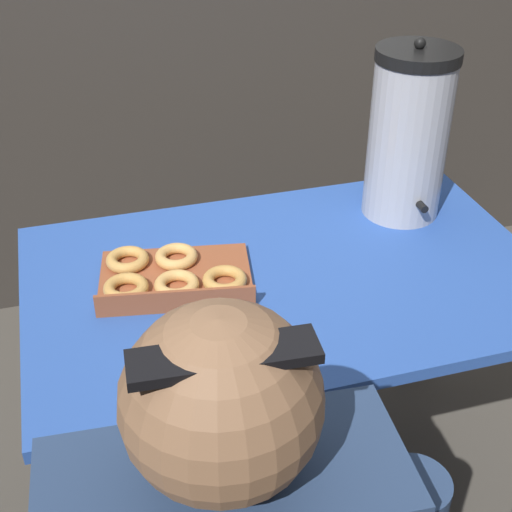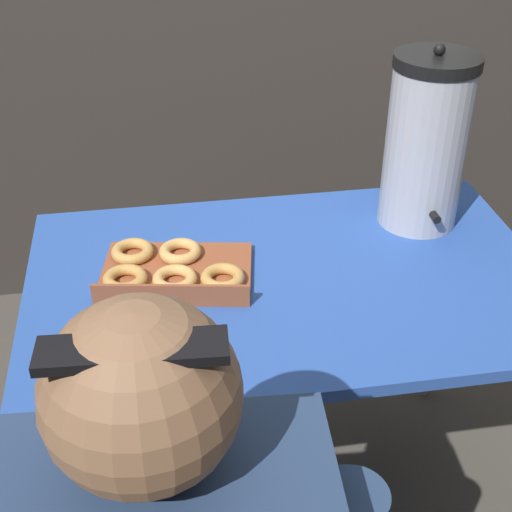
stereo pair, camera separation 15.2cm
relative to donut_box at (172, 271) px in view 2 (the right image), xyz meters
The scene contains 5 objects.
ground_plane 0.80m from the donut_box, ahead, with size 12.00×12.00×0.00m, color #4C473F.
folding_table 0.27m from the donut_box, ahead, with size 1.15×0.73×0.74m.
donut_box is the anchor object (origin of this frame).
coffee_urn 0.66m from the donut_box, 14.17° to the left, with size 0.20×0.22×0.44m.
cell_phone 0.29m from the donut_box, 103.14° to the right, with size 0.09×0.16×0.01m.
Camera 2 is at (-0.28, -1.26, 1.64)m, focal length 50.00 mm.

